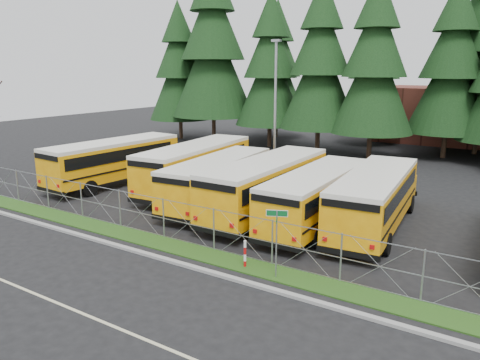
# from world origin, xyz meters

# --- Properties ---
(ground) EXTENTS (120.00, 120.00, 0.00)m
(ground) POSITION_xyz_m (0.00, 0.00, 0.00)
(ground) COLOR black
(ground) RESTS_ON ground
(curb) EXTENTS (50.00, 0.25, 0.12)m
(curb) POSITION_xyz_m (0.00, -3.10, 0.06)
(curb) COLOR gray
(curb) RESTS_ON ground
(grass_verge) EXTENTS (50.00, 1.40, 0.06)m
(grass_verge) POSITION_xyz_m (0.00, -1.70, 0.03)
(grass_verge) COLOR #1C3F12
(grass_verge) RESTS_ON ground
(road_lane_line) EXTENTS (50.00, 0.12, 0.01)m
(road_lane_line) POSITION_xyz_m (0.00, -8.00, 0.01)
(road_lane_line) COLOR beige
(road_lane_line) RESTS_ON ground
(chainlink_fence) EXTENTS (44.00, 0.10, 2.00)m
(chainlink_fence) POSITION_xyz_m (0.00, -1.00, 1.00)
(chainlink_fence) COLOR #94989C
(chainlink_fence) RESTS_ON ground
(bus_0) EXTENTS (3.61, 12.11, 3.13)m
(bus_0) POSITION_xyz_m (-14.15, 5.66, 1.57)
(bus_0) COLOR orange
(bus_0) RESTS_ON ground
(bus_2) EXTENTS (3.97, 12.37, 3.19)m
(bus_2) POSITION_xyz_m (-8.11, 7.18, 1.59)
(bus_2) COLOR orange
(bus_2) RESTS_ON ground
(bus_3) EXTENTS (3.68, 11.33, 2.92)m
(bus_3) POSITION_xyz_m (-4.92, 5.20, 1.46)
(bus_3) COLOR orange
(bus_3) RESTS_ON ground
(bus_4) EXTENTS (2.96, 12.12, 3.17)m
(bus_4) POSITION_xyz_m (-1.56, 5.23, 1.59)
(bus_4) COLOR orange
(bus_4) RESTS_ON ground
(bus_5) EXTENTS (2.88, 11.24, 2.93)m
(bus_5) POSITION_xyz_m (1.54, 4.96, 1.47)
(bus_5) COLOR orange
(bus_5) RESTS_ON ground
(bus_6) EXTENTS (3.74, 11.76, 3.03)m
(bus_6) POSITION_xyz_m (4.24, 5.86, 1.52)
(bus_6) COLOR orange
(bus_6) RESTS_ON ground
(street_sign) EXTENTS (0.78, 0.51, 2.81)m
(street_sign) POSITION_xyz_m (2.75, -2.04, 2.03)
(street_sign) COLOR #94989C
(street_sign) RESTS_ON ground
(striped_bollard) EXTENTS (0.11, 0.11, 1.20)m
(striped_bollard) POSITION_xyz_m (1.20, -1.86, 0.60)
(striped_bollard) COLOR #B20C0C
(striped_bollard) RESTS_ON ground
(light_standard) EXTENTS (0.70, 0.35, 10.14)m
(light_standard) POSITION_xyz_m (-6.25, 14.32, 5.50)
(light_standard) COLOR #94989C
(light_standard) RESTS_ON ground
(conifer_0) EXTENTS (7.01, 7.01, 15.50)m
(conifer_0) POSITION_xyz_m (-24.70, 25.25, 7.75)
(conifer_0) COLOR black
(conifer_0) RESTS_ON ground
(conifer_1) EXTENTS (8.97, 8.97, 19.83)m
(conifer_1) POSITION_xyz_m (-19.88, 25.20, 9.92)
(conifer_1) COLOR black
(conifer_1) RESTS_ON ground
(conifer_2) EXTENTS (7.12, 7.12, 15.75)m
(conifer_2) POSITION_xyz_m (-13.07, 25.77, 7.88)
(conifer_2) COLOR black
(conifer_2) RESTS_ON ground
(conifer_3) EXTENTS (7.46, 7.46, 16.49)m
(conifer_3) POSITION_xyz_m (-7.34, 25.12, 8.25)
(conifer_3) COLOR black
(conifer_3) RESTS_ON ground
(conifer_4) EXTENTS (7.33, 7.33, 16.22)m
(conifer_4) POSITION_xyz_m (-2.07, 24.70, 8.11)
(conifer_4) COLOR black
(conifer_4) RESTS_ON ground
(conifer_5) EXTENTS (7.20, 7.20, 15.93)m
(conifer_5) POSITION_xyz_m (3.60, 28.84, 7.96)
(conifer_5) COLOR black
(conifer_5) RESTS_ON ground
(conifer_10) EXTENTS (7.12, 7.12, 15.74)m
(conifer_10) POSITION_xyz_m (-15.81, 32.26, 7.87)
(conifer_10) COLOR black
(conifer_10) RESTS_ON ground
(conifer_11) EXTENTS (6.98, 6.98, 15.44)m
(conifer_11) POSITION_xyz_m (-4.73, 33.38, 7.72)
(conifer_11) COLOR black
(conifer_11) RESTS_ON ground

